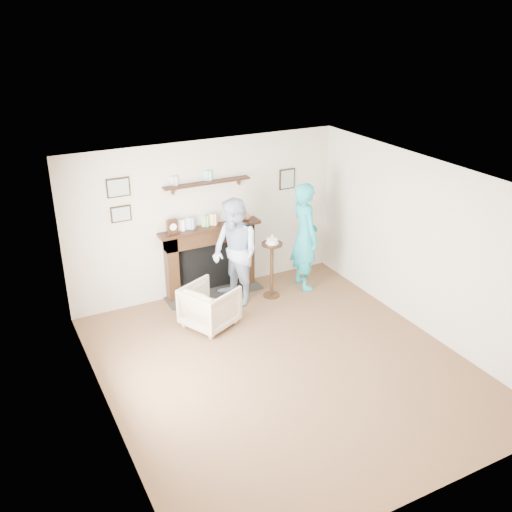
# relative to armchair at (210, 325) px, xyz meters

# --- Properties ---
(ground) EXTENTS (5.00, 5.00, 0.00)m
(ground) POSITION_rel_armchair_xyz_m (0.45, -1.41, 0.00)
(ground) COLOR brown
(ground) RESTS_ON ground
(room_shell) EXTENTS (4.54, 5.02, 2.52)m
(room_shell) POSITION_rel_armchair_xyz_m (0.45, -0.72, 1.62)
(room_shell) COLOR beige
(room_shell) RESTS_ON ground
(armchair) EXTENTS (0.92, 0.91, 0.64)m
(armchair) POSITION_rel_armchair_xyz_m (0.00, 0.00, 0.00)
(armchair) COLOR tan
(armchair) RESTS_ON ground
(man) EXTENTS (0.80, 0.94, 1.70)m
(man) POSITION_rel_armchair_xyz_m (0.66, 0.49, 0.00)
(man) COLOR silver
(man) RESTS_ON ground
(woman) EXTENTS (0.51, 0.70, 1.80)m
(woman) POSITION_rel_armchair_xyz_m (1.89, 0.46, 0.00)
(woman) COLOR teal
(woman) RESTS_ON ground
(pedestal_table) EXTENTS (0.33, 0.33, 1.06)m
(pedestal_table) POSITION_rel_armchair_xyz_m (1.25, 0.39, 0.65)
(pedestal_table) COLOR black
(pedestal_table) RESTS_ON ground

